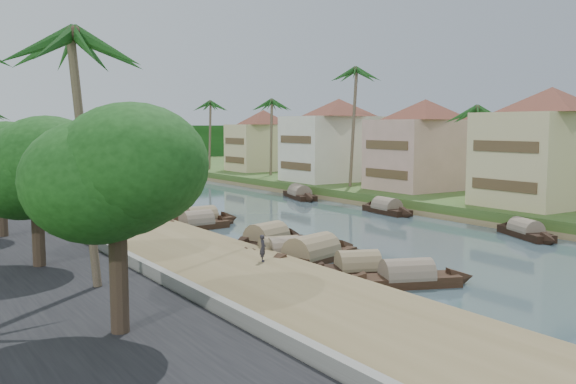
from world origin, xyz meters
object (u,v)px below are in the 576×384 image
sampan_1 (358,269)px  bridge (88,163)px  sampan_0 (407,278)px  person_near (263,248)px  building_near (550,145)px

sampan_1 → bridge: bearing=105.7°
sampan_0 → person_near: person_near is taller
sampan_0 → building_near: bearing=43.9°
building_near → person_near: (-32.05, -4.96, -4.85)m
sampan_1 → person_near: 5.26m
sampan_0 → person_near: (-4.98, 5.90, 1.12)m
sampan_1 → person_near: (-4.29, 2.83, 1.12)m
bridge → sampan_1: 82.27m
sampan_0 → person_near: bearing=152.2°
bridge → sampan_0: bridge is taller
bridge → sampan_1: bridge is taller
bridge → sampan_0: (-8.08, -84.85, -1.31)m
building_near → sampan_1: 29.45m
building_near → sampan_0: building_near is taller
sampan_1 → person_near: size_ratio=4.55×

